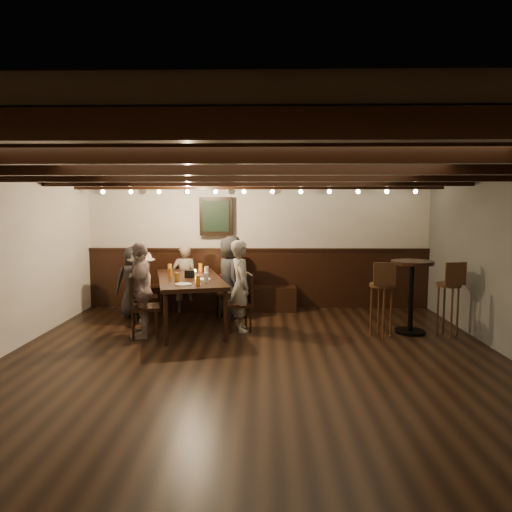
{
  "coord_description": "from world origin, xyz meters",
  "views": [
    {
      "loc": [
        0.13,
        -5.2,
        1.9
      ],
      "look_at": [
        -0.01,
        1.3,
        1.22
      ],
      "focal_mm": 32.0,
      "sensor_mm": 36.0,
      "label": 1
    }
  ],
  "objects_px": {
    "person_right_far": "(241,286)",
    "high_top_table": "(412,286)",
    "chair_left_near": "(144,306)",
    "person_left_far": "(141,290)",
    "chair_right_far": "(239,313)",
    "bar_stool_left": "(381,309)",
    "person_bench_left": "(133,281)",
    "person_bench_right": "(234,279)",
    "person_right_near": "(231,277)",
    "dining_table": "(190,281)",
    "chair_left_far": "(144,318)",
    "person_bench_centre": "(185,279)",
    "person_left_near": "(142,286)",
    "bar_stool_right": "(448,308)",
    "chair_right_near": "(229,301)"
  },
  "relations": [
    {
      "from": "person_right_far",
      "to": "high_top_table",
      "type": "bearing_deg",
      "value": -106.17
    },
    {
      "from": "chair_left_near",
      "to": "person_left_far",
      "type": "bearing_deg",
      "value": -2.01
    },
    {
      "from": "chair_right_far",
      "to": "bar_stool_left",
      "type": "distance_m",
      "value": 2.15
    },
    {
      "from": "person_bench_left",
      "to": "high_top_table",
      "type": "distance_m",
      "value": 4.64
    },
    {
      "from": "person_bench_right",
      "to": "bar_stool_left",
      "type": "height_order",
      "value": "person_bench_right"
    },
    {
      "from": "person_right_near",
      "to": "dining_table",
      "type": "bearing_deg",
      "value": 120.96
    },
    {
      "from": "person_right_near",
      "to": "chair_left_near",
      "type": "bearing_deg",
      "value": 90.0
    },
    {
      "from": "person_bench_right",
      "to": "person_right_near",
      "type": "relative_size",
      "value": 0.84
    },
    {
      "from": "chair_left_far",
      "to": "chair_left_near",
      "type": "bearing_deg",
      "value": 179.93
    },
    {
      "from": "person_bench_left",
      "to": "person_bench_centre",
      "type": "xyz_separation_m",
      "value": [
        0.83,
        0.37,
        -0.01
      ]
    },
    {
      "from": "person_left_near",
      "to": "person_bench_left",
      "type": "bearing_deg",
      "value": -161.57
    },
    {
      "from": "bar_stool_left",
      "to": "person_right_far",
      "type": "bearing_deg",
      "value": 175.25
    },
    {
      "from": "person_bench_right",
      "to": "bar_stool_left",
      "type": "distance_m",
      "value": 2.82
    },
    {
      "from": "person_bench_right",
      "to": "bar_stool_right",
      "type": "height_order",
      "value": "person_bench_right"
    },
    {
      "from": "chair_right_far",
      "to": "person_bench_left",
      "type": "distance_m",
      "value": 2.14
    },
    {
      "from": "person_right_far",
      "to": "bar_stool_right",
      "type": "xyz_separation_m",
      "value": [
        3.1,
        -0.24,
        -0.29
      ]
    },
    {
      "from": "high_top_table",
      "to": "bar_stool_right",
      "type": "relative_size",
      "value": 0.99
    },
    {
      "from": "dining_table",
      "to": "person_left_far",
      "type": "distance_m",
      "value": 0.88
    },
    {
      "from": "chair_right_near",
      "to": "person_left_far",
      "type": "bearing_deg",
      "value": 121.48
    },
    {
      "from": "dining_table",
      "to": "person_bench_right",
      "type": "bearing_deg",
      "value": 45.0
    },
    {
      "from": "chair_left_far",
      "to": "person_bench_left",
      "type": "bearing_deg",
      "value": -172.38
    },
    {
      "from": "dining_table",
      "to": "person_bench_left",
      "type": "distance_m",
      "value": 1.28
    },
    {
      "from": "bar_stool_left",
      "to": "person_left_near",
      "type": "bearing_deg",
      "value": 171.28
    },
    {
      "from": "bar_stool_right",
      "to": "chair_right_near",
      "type": "bearing_deg",
      "value": 153.11
    },
    {
      "from": "bar_stool_right",
      "to": "dining_table",
      "type": "bearing_deg",
      "value": 164.25
    },
    {
      "from": "person_left_near",
      "to": "person_right_near",
      "type": "bearing_deg",
      "value": 90.0
    },
    {
      "from": "dining_table",
      "to": "person_bench_right",
      "type": "relative_size",
      "value": 1.92
    },
    {
      "from": "person_left_far",
      "to": "bar_stool_right",
      "type": "height_order",
      "value": "person_left_far"
    },
    {
      "from": "person_left_far",
      "to": "person_right_far",
      "type": "distance_m",
      "value": 1.5
    },
    {
      "from": "chair_left_near",
      "to": "person_right_far",
      "type": "height_order",
      "value": "person_right_far"
    },
    {
      "from": "chair_left_far",
      "to": "bar_stool_right",
      "type": "bearing_deg",
      "value": 77.23
    },
    {
      "from": "person_bench_right",
      "to": "chair_right_near",
      "type": "bearing_deg",
      "value": 68.16
    },
    {
      "from": "chair_left_near",
      "to": "person_left_far",
      "type": "relative_size",
      "value": 0.62
    },
    {
      "from": "person_bench_left",
      "to": "bar_stool_left",
      "type": "relative_size",
      "value": 1.11
    },
    {
      "from": "person_bench_left",
      "to": "chair_right_near",
      "type": "bearing_deg",
      "value": 164.47
    },
    {
      "from": "person_bench_left",
      "to": "person_left_near",
      "type": "distance_m",
      "value": 0.47
    },
    {
      "from": "chair_left_far",
      "to": "person_right_near",
      "type": "distance_m",
      "value": 1.78
    },
    {
      "from": "person_left_near",
      "to": "bar_stool_right",
      "type": "relative_size",
      "value": 1.07
    },
    {
      "from": "person_bench_left",
      "to": "high_top_table",
      "type": "xyz_separation_m",
      "value": [
        4.53,
        -0.98,
        0.1
      ]
    },
    {
      "from": "chair_left_far",
      "to": "person_left_far",
      "type": "distance_m",
      "value": 0.43
    },
    {
      "from": "person_left_near",
      "to": "bar_stool_right",
      "type": "height_order",
      "value": "person_left_near"
    },
    {
      "from": "person_left_far",
      "to": "person_left_near",
      "type": "bearing_deg",
      "value": 180.0
    },
    {
      "from": "chair_right_far",
      "to": "person_left_near",
      "type": "height_order",
      "value": "person_left_near"
    },
    {
      "from": "person_bench_centre",
      "to": "person_right_near",
      "type": "height_order",
      "value": "person_right_near"
    },
    {
      "from": "chair_left_near",
      "to": "person_right_far",
      "type": "xyz_separation_m",
      "value": [
        1.65,
        -0.51,
        0.44
      ]
    },
    {
      "from": "dining_table",
      "to": "person_bench_centre",
      "type": "bearing_deg",
      "value": 90.0
    },
    {
      "from": "dining_table",
      "to": "high_top_table",
      "type": "xyz_separation_m",
      "value": [
        3.44,
        -0.33,
        -0.0
      ]
    },
    {
      "from": "chair_left_near",
      "to": "person_bench_right",
      "type": "height_order",
      "value": "person_bench_right"
    },
    {
      "from": "dining_table",
      "to": "chair_right_near",
      "type": "relative_size",
      "value": 2.47
    },
    {
      "from": "person_bench_right",
      "to": "person_left_far",
      "type": "bearing_deg",
      "value": 39.29
    }
  ]
}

